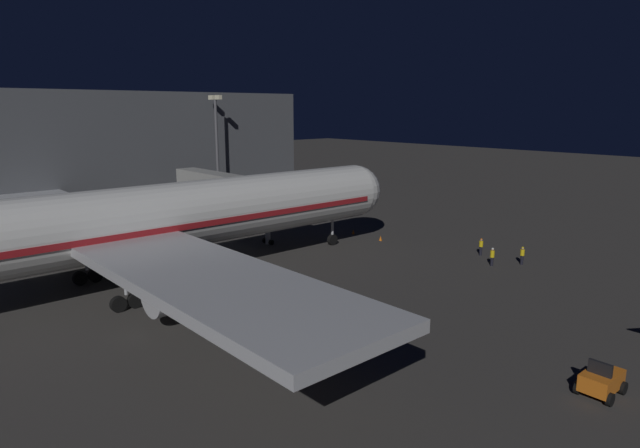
# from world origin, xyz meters

# --- Properties ---
(ground_plane) EXTENTS (320.00, 320.00, 0.00)m
(ground_plane) POSITION_xyz_m (0.00, 0.00, 0.00)
(ground_plane) COLOR #383533
(airliner_at_gate) EXTENTS (56.20, 62.00, 19.06)m
(airliner_at_gate) POSITION_xyz_m (-0.00, 10.15, 5.57)
(airliner_at_gate) COLOR silver
(airliner_at_gate) RESTS_ON ground_plane
(jet_bridge) EXTENTS (21.29, 3.40, 7.25)m
(jet_bridge) POSITION_xyz_m (11.47, -9.01, 5.72)
(jet_bridge) COLOR #9E9E99
(jet_bridge) RESTS_ON ground_plane
(terminal_wall) EXTENTS (6.00, 80.00, 17.10)m
(terminal_wall) POSITION_xyz_m (31.00, 8.68, 8.55)
(terminal_wall) COLOR #4C4F54
(terminal_wall) RESTS_ON ground_plane
(apron_floodlight_mast) EXTENTS (2.90, 0.50, 16.63)m
(apron_floodlight_mast) POSITION_xyz_m (25.50, -15.20, 9.73)
(apron_floodlight_mast) COLOR #59595E
(apron_floodlight_mast) RESTS_ON ground_plane
(baggage_tug_lead) EXTENTS (1.86, 2.50, 1.95)m
(baggage_tug_lead) POSITION_xyz_m (-32.93, -2.88, 0.78)
(baggage_tug_lead) COLOR orange
(baggage_tug_lead) RESTS_ON ground_plane
(ground_crew_by_belt_loader) EXTENTS (0.40, 0.40, 1.79)m
(ground_crew_by_belt_loader) POSITION_xyz_m (-17.85, -22.58, 0.99)
(ground_crew_by_belt_loader) COLOR black
(ground_crew_by_belt_loader) RESTS_ON ground_plane
(ground_crew_marshaller_fwd) EXTENTS (0.40, 0.40, 1.80)m
(ground_crew_marshaller_fwd) POSITION_xyz_m (-13.35, -22.54, 1.00)
(ground_crew_marshaller_fwd) COLOR black
(ground_crew_marshaller_fwd) RESTS_ON ground_plane
(ground_crew_under_port_wing) EXTENTS (0.40, 0.40, 1.81)m
(ground_crew_under_port_wing) POSITION_xyz_m (-16.18, -19.97, 1.00)
(ground_crew_under_port_wing) COLOR black
(ground_crew_under_port_wing) RESTS_ON ground_plane
(traffic_cone_nose_port) EXTENTS (0.36, 0.36, 0.55)m
(traffic_cone_nose_port) POSITION_xyz_m (-2.20, -19.58, 0.28)
(traffic_cone_nose_port) COLOR orange
(traffic_cone_nose_port) RESTS_ON ground_plane
(traffic_cone_nose_starboard) EXTENTS (0.36, 0.36, 0.55)m
(traffic_cone_nose_starboard) POSITION_xyz_m (2.20, -19.58, 0.28)
(traffic_cone_nose_starboard) COLOR orange
(traffic_cone_nose_starboard) RESTS_ON ground_plane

